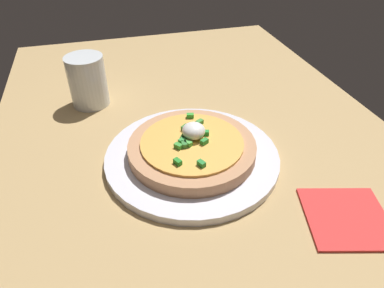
% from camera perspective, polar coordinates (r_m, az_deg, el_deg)
% --- Properties ---
extents(dining_table, '(1.16, 0.75, 0.02)m').
position_cam_1_polar(dining_table, '(0.65, 1.18, -0.45)').
color(dining_table, tan).
rests_on(dining_table, ground).
extents(plate, '(0.29, 0.29, 0.01)m').
position_cam_1_polar(plate, '(0.60, 0.00, -2.07)').
color(plate, white).
rests_on(plate, dining_table).
extents(pizza, '(0.21, 0.21, 0.05)m').
position_cam_1_polar(pizza, '(0.59, 0.01, -0.50)').
color(pizza, tan).
rests_on(pizza, plate).
extents(cup_near, '(0.08, 0.08, 0.11)m').
position_cam_1_polar(cup_near, '(0.77, -16.57, 9.50)').
color(cup_near, silver).
rests_on(cup_near, dining_table).
extents(napkin, '(0.14, 0.14, 0.00)m').
position_cam_1_polar(napkin, '(0.55, 23.85, -10.88)').
color(napkin, red).
rests_on(napkin, dining_table).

